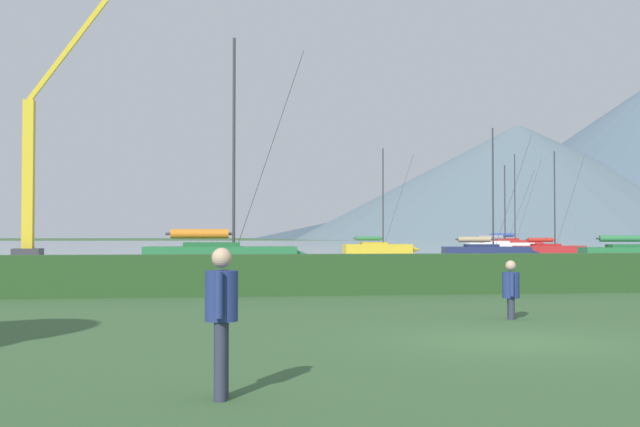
% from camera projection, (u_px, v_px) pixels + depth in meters
% --- Properties ---
extents(ground_plane, '(1000.00, 1000.00, 0.00)m').
position_uv_depth(ground_plane, '(514.00, 342.00, 13.34)').
color(ground_plane, '#385B33').
extents(harbor_water, '(320.00, 246.00, 0.00)m').
position_uv_depth(harbor_water, '(236.00, 245.00, 148.96)').
color(harbor_water, '#8C9EA3').
rests_on(harbor_water, ground_plane).
extents(hedge_line, '(80.00, 1.20, 1.21)m').
position_uv_depth(hedge_line, '(377.00, 274.00, 24.25)').
color(hedge_line, '#284C23').
rests_on(hedge_line, ground_plane).
extents(sailboat_slip_0, '(6.73, 2.14, 8.93)m').
position_uv_depth(sailboat_slip_0, '(551.00, 250.00, 66.97)').
color(sailboat_slip_0, red).
rests_on(sailboat_slip_0, harbor_water).
extents(sailboat_slip_1, '(7.20, 2.68, 9.59)m').
position_uv_depth(sailboat_slip_1, '(487.00, 252.00, 57.37)').
color(sailboat_slip_1, navy).
rests_on(sailboat_slip_1, harbor_water).
extents(sailboat_slip_3, '(8.93, 2.90, 12.00)m').
position_uv_depth(sailboat_slip_3, '(223.00, 256.00, 40.71)').
color(sailboat_slip_3, '#236B38').
rests_on(sailboat_slip_3, harbor_water).
extents(sailboat_slip_4, '(7.75, 3.05, 8.97)m').
position_uv_depth(sailboat_slip_4, '(501.00, 247.00, 80.88)').
color(sailboat_slip_4, white).
rests_on(sailboat_slip_4, harbor_water).
extents(sailboat_slip_5, '(7.16, 2.15, 9.83)m').
position_uv_depth(sailboat_slip_5, '(378.00, 248.00, 73.07)').
color(sailboat_slip_5, gold).
rests_on(sailboat_slip_5, harbor_water).
extents(sailboat_slip_8, '(8.91, 3.63, 12.48)m').
position_uv_depth(sailboat_slip_8, '(511.00, 243.00, 104.19)').
color(sailboat_slip_8, red).
rests_on(sailboat_slip_8, harbor_water).
extents(sailboat_slip_11, '(7.69, 3.38, 8.40)m').
position_uv_depth(sailboat_slip_11, '(636.00, 254.00, 50.47)').
color(sailboat_slip_11, '#236B38').
rests_on(sailboat_slip_11, harbor_water).
extents(person_seated_viewer, '(0.36, 0.55, 1.25)m').
position_uv_depth(person_seated_viewer, '(511.00, 287.00, 16.90)').
color(person_seated_viewer, '#2D3347').
rests_on(person_seated_viewer, ground_plane).
extents(person_standing_walker, '(0.36, 0.56, 1.65)m').
position_uv_depth(person_standing_walker, '(221.00, 310.00, 8.65)').
color(person_standing_walker, '#2D3347').
rests_on(person_standing_walker, ground_plane).
extents(dock_crane, '(6.78, 2.00, 20.07)m').
position_uv_depth(dock_crane, '(33.00, 182.00, 60.07)').
color(dock_crane, '#333338').
rests_on(dock_crane, ground_plane).
extents(distant_hill_central_peak, '(339.40, 339.40, 36.03)m').
position_uv_depth(distant_hill_central_peak, '(552.00, 207.00, 449.70)').
color(distant_hill_central_peak, '#425666').
rests_on(distant_hill_central_peak, ground_plane).
extents(distant_hill_east_ridge, '(200.47, 200.47, 51.33)m').
position_uv_depth(distant_hill_east_ridge, '(519.00, 182.00, 353.93)').
color(distant_hill_east_ridge, slate).
rests_on(distant_hill_east_ridge, ground_plane).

